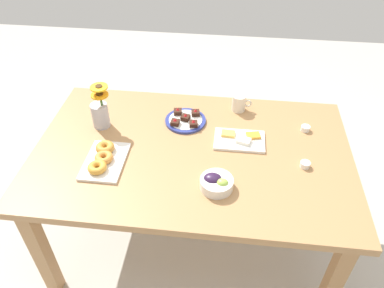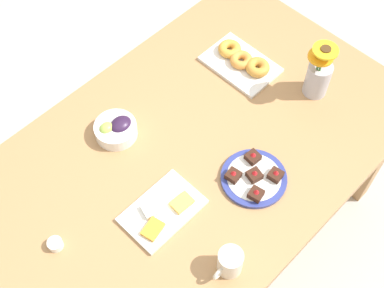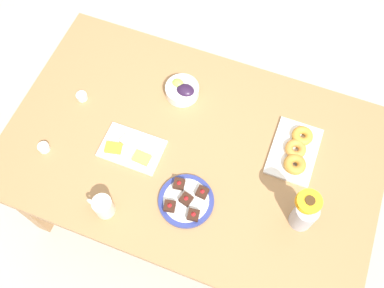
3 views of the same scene
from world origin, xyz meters
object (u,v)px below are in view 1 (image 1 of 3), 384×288
object	(u,v)px
coffee_mug	(239,103)
flower_vase	(100,113)
grape_bowl	(216,183)
jam_cup_berry	(305,128)
cheese_platter	(240,140)
dessert_plate	(186,120)
jam_cup_honey	(305,164)
croissant_platter	(104,159)
dining_table	(192,162)

from	to	relation	value
coffee_mug	flower_vase	size ratio (longest dim) A/B	0.45
grape_bowl	jam_cup_berry	distance (m)	0.65
cheese_platter	jam_cup_berry	bearing A→B (deg)	20.58
flower_vase	cheese_platter	bearing A→B (deg)	-3.44
dessert_plate	cheese_platter	bearing A→B (deg)	-23.60
coffee_mug	dessert_plate	xyz separation A→B (m)	(-0.29, -0.15, -0.04)
jam_cup_honey	dessert_plate	size ratio (longest dim) A/B	0.21
coffee_mug	grape_bowl	world-z (taller)	coffee_mug
cheese_platter	jam_cup_berry	size ratio (longest dim) A/B	5.42
cheese_platter	flower_vase	distance (m)	0.75
grape_bowl	jam_cup_honey	xyz separation A→B (m)	(0.41, 0.18, -0.01)
coffee_mug	croissant_platter	bearing A→B (deg)	-141.20
grape_bowl	dessert_plate	xyz separation A→B (m)	(-0.20, 0.47, -0.02)
jam_cup_berry	dining_table	bearing A→B (deg)	-158.63
jam_cup_honey	dessert_plate	world-z (taller)	dessert_plate
dining_table	jam_cup_berry	size ratio (longest dim) A/B	33.33
dining_table	jam_cup_honey	xyz separation A→B (m)	(0.55, -0.06, 0.10)
coffee_mug	croissant_platter	distance (m)	0.82
croissant_platter	cheese_platter	bearing A→B (deg)	19.78
grape_bowl	flower_vase	world-z (taller)	flower_vase
dining_table	cheese_platter	xyz separation A→B (m)	(0.24, 0.10, 0.10)
croissant_platter	grape_bowl	bearing A→B (deg)	-10.58
croissant_platter	jam_cup_honey	bearing A→B (deg)	4.73
flower_vase	jam_cup_berry	bearing A→B (deg)	4.47
grape_bowl	flower_vase	bearing A→B (deg)	149.31
cheese_platter	croissant_platter	distance (m)	0.70
jam_cup_berry	flower_vase	bearing A→B (deg)	-175.53
dining_table	coffee_mug	xyz separation A→B (m)	(0.23, 0.38, 0.13)
flower_vase	dessert_plate	bearing A→B (deg)	11.03
jam_cup_berry	dessert_plate	xyz separation A→B (m)	(-0.65, 0.00, -0.00)
dessert_plate	dining_table	bearing A→B (deg)	-74.70
dining_table	jam_cup_berry	bearing A→B (deg)	21.37
dining_table	jam_cup_berry	distance (m)	0.64
croissant_platter	dessert_plate	bearing A→B (deg)	46.11
jam_cup_honey	jam_cup_berry	bearing A→B (deg)	83.42
jam_cup_berry	flower_vase	distance (m)	1.10
dining_table	croissant_platter	xyz separation A→B (m)	(-0.42, -0.14, 0.11)
coffee_mug	grape_bowl	size ratio (longest dim) A/B	0.75
coffee_mug	jam_cup_honey	xyz separation A→B (m)	(0.33, -0.44, -0.03)
croissant_platter	flower_vase	xyz separation A→B (m)	(-0.09, 0.28, 0.07)
dining_table	flower_vase	world-z (taller)	flower_vase
coffee_mug	jam_cup_honey	bearing A→B (deg)	-53.10
cheese_platter	jam_cup_honey	world-z (taller)	cheese_platter
coffee_mug	jam_cup_berry	distance (m)	0.39
dining_table	flower_vase	xyz separation A→B (m)	(-0.51, 0.14, 0.17)
jam_cup_berry	jam_cup_honey	bearing A→B (deg)	-96.58
grape_bowl	jam_cup_berry	world-z (taller)	grape_bowl
jam_cup_berry	coffee_mug	bearing A→B (deg)	157.37
dining_table	croissant_platter	distance (m)	0.45
cheese_platter	dessert_plate	xyz separation A→B (m)	(-0.30, 0.13, 0.00)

